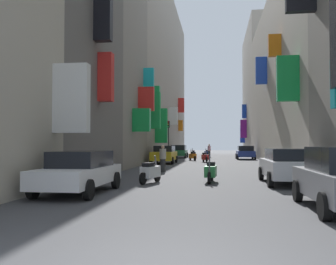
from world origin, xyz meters
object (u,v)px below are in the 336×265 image
Objects in this scene: parked_car_blue at (245,152)px; scooter_blue at (207,153)px; scooter_green at (211,171)px; traffic_light_near_corner at (168,133)px; scooter_black at (193,154)px; parked_car_white at (80,171)px; scooter_red at (205,157)px; pedestrian_near_left at (163,159)px; parked_car_yellow at (164,154)px; scooter_white at (150,172)px; scooter_orange at (193,156)px; parked_car_silver at (289,165)px; pedestrian_crossing at (209,151)px; parked_car_green at (179,151)px.

parked_car_blue is 11.23m from scooter_blue.
traffic_light_near_corner is (-5.04, 24.64, 2.39)m from scooter_green.
parked_car_white is at bearing -92.42° from scooter_black.
scooter_red is 1.19× the size of pedestrian_near_left.
pedestrian_near_left is at bearing -82.35° from parked_car_yellow.
scooter_blue is (1.28, 35.96, 0.00)m from scooter_white.
scooter_orange is 1.18× the size of pedestrian_near_left.
parked_car_blue is 2.36× the size of scooter_black.
pedestrian_crossing is (-3.87, 30.71, 0.06)m from parked_car_silver.
pedestrian_near_left is (-2.11, -24.94, -0.05)m from pedestrian_crossing.
parked_car_white is (-0.06, -19.13, -0.06)m from parked_car_yellow.
pedestrian_crossing reaches higher than parked_car_yellow.
parked_car_white is 2.35× the size of scooter_red.
scooter_white is 25.61m from traffic_light_near_corner.
scooter_white is at bearing -89.48° from scooter_black.
parked_car_silver is (7.26, -15.33, -0.02)m from parked_car_yellow.
parked_car_blue is at bearing 35.25° from scooter_orange.
parked_car_green is 4.11m from pedestrian_crossing.
parked_car_white reaches higher than scooter_green.
pedestrian_near_left is at bearing 93.65° from scooter_white.
traffic_light_near_corner is (-3.88, -10.59, 2.39)m from scooter_blue.
scooter_black is 1.10× the size of pedestrian_crossing.
parked_car_yellow reaches higher than scooter_black.
parked_car_yellow reaches higher than parked_car_white.
pedestrian_near_left is at bearing 117.29° from scooter_green.
scooter_green and scooter_white have the same top height.
parked_car_blue is (7.38, 9.83, -0.02)m from parked_car_yellow.
parked_car_blue reaches higher than scooter_orange.
scooter_orange is at bearing 111.61° from scooter_red.
parked_car_yellow is 4.24m from scooter_red.
scooter_red is 12.75m from pedestrian_crossing.
parked_car_yellow is 1.04× the size of traffic_light_near_corner.
parked_car_silver is at bearing -71.81° from traffic_light_near_corner.
parked_car_white is at bearing -94.40° from scooter_blue.
scooter_black is at bearing 179.53° from pedestrian_crossing.
scooter_orange is 0.99× the size of scooter_red.
pedestrian_near_left is (1.34, 9.56, 0.04)m from parked_car_white.
scooter_black is at bearing 84.81° from parked_car_yellow.
parked_car_blue reaches higher than parked_car_white.
traffic_light_near_corner is (-4.22, 6.93, 2.39)m from scooter_red.
parked_car_blue reaches higher than scooter_red.
parked_car_yellow is at bearing -141.44° from scooter_red.
scooter_red is 17.52m from scooter_blue.
pedestrian_crossing is (0.43, -4.77, 0.35)m from scooter_blue.
pedestrian_crossing is (2.00, -0.02, 0.35)m from scooter_black.
scooter_red is 18.51m from scooter_white.
pedestrian_near_left is at bearing -92.52° from scooter_orange.
parked_car_yellow is at bearing 89.82° from parked_car_white.
parked_car_silver is 2.28× the size of scooter_green.
parked_car_white is at bearing -98.79° from scooter_red.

